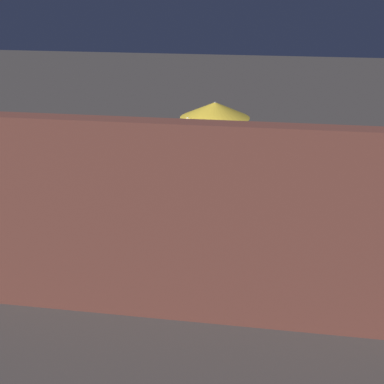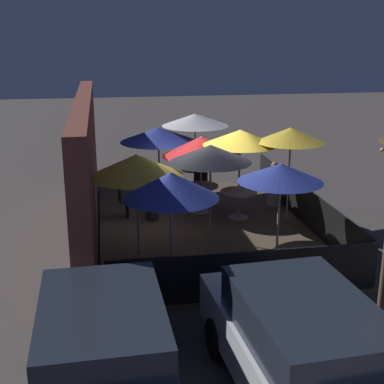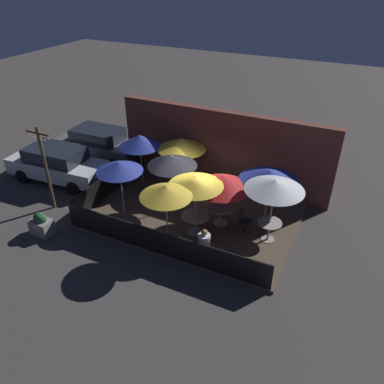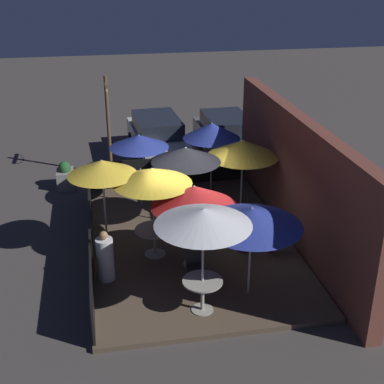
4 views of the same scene
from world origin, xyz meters
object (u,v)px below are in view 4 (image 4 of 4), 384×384
Objects in this scene: patio_umbrella_4 at (212,131)px; dining_table_0 at (154,234)px; patio_umbrella_3 at (102,168)px; patio_umbrella_5 at (243,148)px; patio_umbrella_0 at (153,176)px; patio_umbrella_2 at (194,196)px; patio_umbrella_8 at (139,141)px; patio_umbrella_6 at (252,217)px; patio_umbrella_1 at (203,217)px; parked_car_0 at (157,137)px; patio_chair_1 at (273,234)px; patio_chair_0 at (195,266)px; light_post at (108,121)px; dining_table_2 at (194,242)px; planter_box at (65,176)px; parked_car_1 at (226,136)px; patron_1 at (105,258)px; patron_0 at (244,230)px; patio_umbrella_7 at (186,155)px; dining_table_1 at (202,287)px.

patio_umbrella_4 is 2.33× the size of dining_table_0.
patio_umbrella_5 is at bearing 110.24° from patio_umbrella_3.
patio_umbrella_0 reaches higher than patio_umbrella_2.
patio_umbrella_6 is at bearing 20.53° from patio_umbrella_8.
patio_umbrella_4 is (-6.18, 1.54, -0.22)m from patio_umbrella_1.
patio_umbrella_1 reaches higher than parked_car_0.
dining_table_0 is 3.02m from patio_chair_1.
patio_umbrella_1 reaches higher than patio_chair_0.
patio_umbrella_6 is at bearing 34.47° from patio_umbrella_2.
patio_umbrella_0 is 0.68× the size of light_post.
dining_table_2 is 0.21× the size of parked_car_0.
parked_car_1 is (-1.94, 5.98, 0.44)m from planter_box.
parked_car_0 is 2.62m from parked_car_1.
patio_chair_0 is at bearing -19.69° from parked_car_1.
patio_umbrella_0 reaches higher than patio_umbrella_8.
patron_1 reaches higher than patio_chair_1.
patio_umbrella_2 is at bearing 14.28° from patio_umbrella_8.
patio_umbrella_5 is 3.06m from patio_umbrella_8.
patron_1 reaches higher than dining_table_0.
parked_car_0 is 1.07× the size of parked_car_1.
patio_umbrella_8 is at bearing -113.06° from patron_1.
patron_0 is at bearing 41.36° from planter_box.
patio_umbrella_5 reaches higher than planter_box.
planter_box is at bearing -130.44° from patio_umbrella_8.
patio_umbrella_5 is at bearing 143.76° from patio_umbrella_2.
patio_umbrella_4 is 3.84m from parked_car_1.
patio_umbrella_0 is at bearing -125.14° from patio_umbrella_2.
patio_umbrella_0 is 1.82m from patio_umbrella_7.
patron_0 is at bearing 0.13° from patio_umbrella_4.
dining_table_0 is 2.28m from patron_0.
dining_table_1 reaches higher than dining_table_0.
dining_table_0 is (-2.07, -1.88, -1.34)m from patio_umbrella_6.
patio_chair_0 reaches higher than dining_table_2.
patio_umbrella_6 is 2.18m from dining_table_2.
parked_car_0 is (-5.88, -0.07, -1.39)m from patio_umbrella_7.
patio_umbrella_5 is at bearing 151.19° from patio_chair_0.
dining_table_0 is (1.47, -1.07, -1.52)m from patio_umbrella_7.
patio_umbrella_6 is 2.43m from patio_chair_1.
patio_umbrella_7 is 0.53× the size of parked_car_1.
patio_umbrella_7 reaches higher than patio_umbrella_8.
patio_umbrella_6 reaches higher than parked_car_1.
dining_table_1 is at bearing -13.98° from patio_umbrella_4.
patio_umbrella_2 reaches higher than patron_1.
patio_chair_1 is (2.37, 0.20, -1.49)m from patio_umbrella_5.
patron_0 is 0.29× the size of parked_car_1.
patio_umbrella_2 is 2.45× the size of dining_table_1.
patio_umbrella_0 is 2.78m from patron_0.
patron_1 is 7.02m from light_post.
patio_umbrella_2 reaches higher than parked_car_0.
light_post is at bearing -169.57° from dining_table_1.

